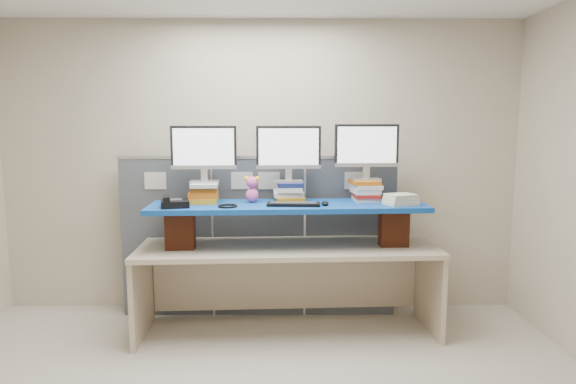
{
  "coord_description": "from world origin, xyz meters",
  "views": [
    {
      "loc": [
        0.24,
        -2.67,
        1.79
      ],
      "look_at": [
        0.27,
        1.36,
        1.25
      ],
      "focal_mm": 30.0,
      "sensor_mm": 36.0,
      "label": 1
    }
  ],
  "objects_px": {
    "monitor_right": "(367,149)",
    "keyboard": "(294,204)",
    "desk": "(288,264)",
    "blue_board": "(288,206)",
    "desk_phone": "(174,203)",
    "monitor_left": "(204,151)",
    "monitor_center": "(289,150)"
  },
  "relations": [
    {
      "from": "monitor_right",
      "to": "keyboard",
      "type": "height_order",
      "value": "monitor_right"
    },
    {
      "from": "desk",
      "to": "monitor_right",
      "type": "xyz_separation_m",
      "value": [
        0.68,
        0.15,
        0.99
      ]
    },
    {
      "from": "desk",
      "to": "blue_board",
      "type": "relative_size",
      "value": 1.11
    },
    {
      "from": "blue_board",
      "to": "desk_phone",
      "type": "xyz_separation_m",
      "value": [
        -0.93,
        -0.17,
        0.06
      ]
    },
    {
      "from": "monitor_right",
      "to": "monitor_left",
      "type": "bearing_deg",
      "value": -180.0
    },
    {
      "from": "blue_board",
      "to": "monitor_right",
      "type": "xyz_separation_m",
      "value": [
        0.68,
        0.15,
        0.48
      ]
    },
    {
      "from": "monitor_right",
      "to": "keyboard",
      "type": "bearing_deg",
      "value": -160.55
    },
    {
      "from": "desk_phone",
      "to": "desk",
      "type": "bearing_deg",
      "value": -4.95
    },
    {
      "from": "blue_board",
      "to": "monitor_left",
      "type": "bearing_deg",
      "value": 170.56
    },
    {
      "from": "monitor_center",
      "to": "monitor_right",
      "type": "distance_m",
      "value": 0.68
    },
    {
      "from": "blue_board",
      "to": "monitor_right",
      "type": "height_order",
      "value": "monitor_right"
    },
    {
      "from": "monitor_right",
      "to": "desk_phone",
      "type": "height_order",
      "value": "monitor_right"
    },
    {
      "from": "blue_board",
      "to": "desk_phone",
      "type": "bearing_deg",
      "value": -172.37
    },
    {
      "from": "keyboard",
      "to": "monitor_center",
      "type": "bearing_deg",
      "value": 102.7
    },
    {
      "from": "monitor_left",
      "to": "monitor_right",
      "type": "height_order",
      "value": "monitor_right"
    },
    {
      "from": "desk",
      "to": "keyboard",
      "type": "bearing_deg",
      "value": -70.16
    },
    {
      "from": "blue_board",
      "to": "monitor_left",
      "type": "xyz_separation_m",
      "value": [
        -0.72,
        0.08,
        0.47
      ]
    },
    {
      "from": "monitor_center",
      "to": "desk_phone",
      "type": "height_order",
      "value": "monitor_center"
    },
    {
      "from": "desk",
      "to": "monitor_right",
      "type": "relative_size",
      "value": 4.63
    },
    {
      "from": "keyboard",
      "to": "monitor_left",
      "type": "bearing_deg",
      "value": 168.66
    },
    {
      "from": "blue_board",
      "to": "monitor_left",
      "type": "relative_size",
      "value": 4.17
    },
    {
      "from": "monitor_right",
      "to": "keyboard",
      "type": "xyz_separation_m",
      "value": [
        -0.64,
        -0.26,
        -0.45
      ]
    },
    {
      "from": "desk",
      "to": "desk_phone",
      "type": "xyz_separation_m",
      "value": [
        -0.93,
        -0.17,
        0.56
      ]
    },
    {
      "from": "desk",
      "to": "monitor_left",
      "type": "relative_size",
      "value": 4.63
    },
    {
      "from": "monitor_right",
      "to": "monitor_center",
      "type": "bearing_deg",
      "value": -180.0
    },
    {
      "from": "blue_board",
      "to": "desk",
      "type": "bearing_deg",
      "value": 87.28
    },
    {
      "from": "blue_board",
      "to": "monitor_right",
      "type": "relative_size",
      "value": 4.17
    },
    {
      "from": "desk",
      "to": "monitor_right",
      "type": "height_order",
      "value": "monitor_right"
    },
    {
      "from": "monitor_left",
      "to": "keyboard",
      "type": "distance_m",
      "value": 0.9
    },
    {
      "from": "monitor_center",
      "to": "monitor_left",
      "type": "bearing_deg",
      "value": -180.0
    },
    {
      "from": "monitor_right",
      "to": "desk_phone",
      "type": "relative_size",
      "value": 2.11
    },
    {
      "from": "desk",
      "to": "blue_board",
      "type": "height_order",
      "value": "blue_board"
    }
  ]
}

